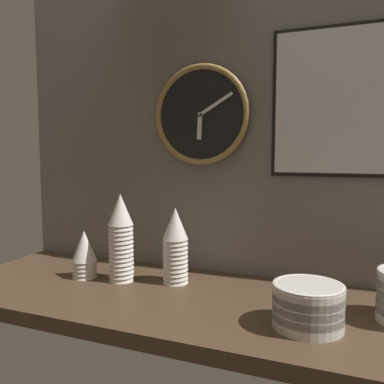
{
  "coord_description": "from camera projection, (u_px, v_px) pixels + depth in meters",
  "views": [
    {
      "loc": [
        0.4,
        -1.04,
        0.4
      ],
      "look_at": [
        -0.05,
        0.04,
        0.29
      ],
      "focal_mm": 38.0,
      "sensor_mm": 36.0,
      "label": 1
    }
  ],
  "objects": [
    {
      "name": "menu_board",
      "position": [
        356.0,
        101.0,
        1.17
      ],
      "size": [
        0.48,
        0.01,
        0.44
      ],
      "color": "black"
    },
    {
      "name": "cup_stack_center_left",
      "position": [
        121.0,
        237.0,
        1.28
      ],
      "size": [
        0.08,
        0.08,
        0.28
      ],
      "color": "white",
      "rests_on": "ground_plane"
    },
    {
      "name": "cup_stack_center",
      "position": [
        175.0,
        245.0,
        1.26
      ],
      "size": [
        0.08,
        0.08,
        0.24
      ],
      "color": "white",
      "rests_on": "ground_plane"
    },
    {
      "name": "cup_stack_left",
      "position": [
        84.0,
        254.0,
        1.32
      ],
      "size": [
        0.08,
        0.08,
        0.15
      ],
      "color": "white",
      "rests_on": "ground_plane"
    },
    {
      "name": "wall_tiled_back",
      "position": [
        231.0,
        116.0,
        1.34
      ],
      "size": [
        1.6,
        0.03,
        1.05
      ],
      "color": "slate",
      "rests_on": "ground_plane"
    },
    {
      "name": "ground_plane",
      "position": [
        202.0,
        303.0,
        1.15
      ],
      "size": [
        1.6,
        0.56,
        0.04
      ],
      "primitive_type": "cube",
      "color": "#4C3826"
    },
    {
      "name": "bowl_stack_right",
      "position": [
        308.0,
        304.0,
        0.94
      ],
      "size": [
        0.16,
        0.16,
        0.1
      ],
      "color": "beige",
      "rests_on": "ground_plane"
    },
    {
      "name": "wall_clock",
      "position": [
        201.0,
        115.0,
        1.35
      ],
      "size": [
        0.33,
        0.03,
        0.33
      ],
      "color": "black"
    }
  ]
}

